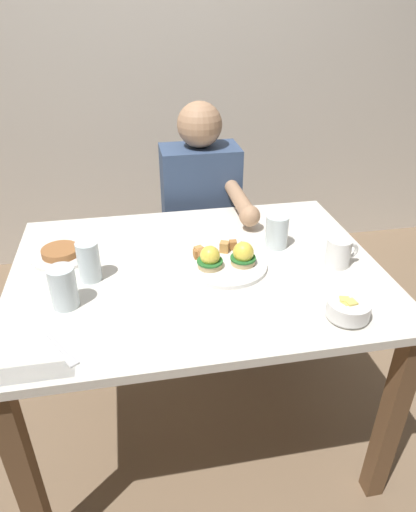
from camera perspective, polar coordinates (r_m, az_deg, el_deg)
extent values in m
plane|color=#7F664C|center=(1.98, -1.15, -19.99)|extent=(6.00, 6.00, 0.00)
cube|color=silver|center=(2.77, -7.17, 25.47)|extent=(4.80, 0.10, 2.60)
cube|color=white|center=(1.50, -1.43, -1.92)|extent=(1.20, 0.90, 0.03)
cube|color=#4C6BB7|center=(1.17, 1.80, -11.71)|extent=(1.20, 0.06, 0.00)
cube|color=#4C6BB7|center=(1.84, -3.46, 4.95)|extent=(1.20, 0.06, 0.00)
cube|color=brown|center=(1.49, -21.92, -24.60)|extent=(0.06, 0.06, 0.71)
cube|color=brown|center=(1.62, 21.99, -18.56)|extent=(0.06, 0.06, 0.71)
cube|color=brown|center=(2.05, -18.62, -6.21)|extent=(0.06, 0.06, 0.71)
cube|color=brown|center=(2.15, 11.54, -3.20)|extent=(0.06, 0.06, 0.71)
cylinder|color=white|center=(1.49, 2.25, -1.17)|extent=(0.27, 0.27, 0.01)
cylinder|color=tan|center=(1.46, 0.24, -1.04)|extent=(0.08, 0.08, 0.02)
cylinder|color=#286B2D|center=(1.45, 0.24, -0.64)|extent=(0.08, 0.08, 0.01)
sphere|color=yellow|center=(1.44, 0.25, 0.06)|extent=(0.06, 0.06, 0.06)
cylinder|color=tan|center=(1.48, 4.42, -0.63)|extent=(0.08, 0.08, 0.02)
cylinder|color=#286B2D|center=(1.48, 4.44, -0.23)|extent=(0.08, 0.08, 0.01)
sphere|color=yellow|center=(1.47, 4.47, 0.50)|extent=(0.07, 0.07, 0.07)
cube|color=#AD7038|center=(1.49, -0.54, 0.10)|extent=(0.04, 0.04, 0.04)
cube|color=tan|center=(1.54, 2.06, 1.15)|extent=(0.04, 0.04, 0.04)
cube|color=#AD7038|center=(1.56, 3.17, 1.41)|extent=(0.03, 0.03, 0.03)
cube|color=#AD7038|center=(1.51, -1.37, 0.24)|extent=(0.02, 0.02, 0.03)
cube|color=#AD7038|center=(1.52, -1.25, 0.39)|extent=(0.03, 0.03, 0.02)
cube|color=#AD7038|center=(1.51, -0.60, 0.31)|extent=(0.04, 0.04, 0.03)
cube|color=tan|center=(1.54, 4.35, 1.04)|extent=(0.03, 0.03, 0.04)
cube|color=tan|center=(1.52, -1.14, 0.62)|extent=(0.04, 0.04, 0.03)
cylinder|color=white|center=(1.32, 17.06, -7.27)|extent=(0.10, 0.10, 0.01)
cylinder|color=white|center=(1.31, 17.24, -6.31)|extent=(0.12, 0.12, 0.04)
cube|color=#F4A85B|center=(1.32, 16.89, -6.13)|extent=(0.03, 0.03, 0.02)
cube|color=#F4A85B|center=(1.31, 17.00, -5.65)|extent=(0.03, 0.03, 0.02)
cube|color=#B7E093|center=(1.30, 16.89, -6.82)|extent=(0.03, 0.03, 0.02)
cube|color=#F4DB66|center=(1.30, 16.95, -5.99)|extent=(0.03, 0.03, 0.03)
cube|color=#F4DB66|center=(1.30, 17.50, -5.95)|extent=(0.03, 0.03, 0.03)
cube|color=#EA6B70|center=(1.31, 17.15, -6.22)|extent=(0.03, 0.03, 0.03)
cube|color=#F4DB66|center=(1.30, 16.77, -5.62)|extent=(0.03, 0.03, 0.03)
cube|color=#F4DB66|center=(1.30, 18.64, -6.48)|extent=(0.04, 0.04, 0.03)
cylinder|color=white|center=(1.54, 16.07, 0.42)|extent=(0.08, 0.08, 0.09)
cylinder|color=black|center=(1.52, 16.29, 1.78)|extent=(0.07, 0.07, 0.01)
torus|color=white|center=(1.56, 17.51, 0.63)|extent=(0.06, 0.02, 0.06)
cube|color=silver|center=(1.24, -18.39, -10.63)|extent=(0.07, 0.11, 0.00)
cube|color=silver|center=(1.18, -16.78, -12.60)|extent=(0.04, 0.04, 0.00)
cylinder|color=silver|center=(1.34, -17.75, -3.77)|extent=(0.08, 0.08, 0.12)
cylinder|color=silver|center=(1.36, -17.60, -4.57)|extent=(0.07, 0.07, 0.08)
cylinder|color=silver|center=(1.60, 8.65, 3.07)|extent=(0.08, 0.08, 0.12)
cylinder|color=silver|center=(1.61, 8.59, 2.34)|extent=(0.07, 0.07, 0.07)
cylinder|color=silver|center=(1.44, -14.78, -0.65)|extent=(0.07, 0.07, 0.13)
cylinder|color=silver|center=(1.46, -14.62, -1.69)|extent=(0.06, 0.06, 0.07)
cylinder|color=white|center=(1.62, -18.01, -0.01)|extent=(0.20, 0.20, 0.01)
cylinder|color=#A36638|center=(1.61, -18.11, 0.54)|extent=(0.12, 0.12, 0.02)
cylinder|color=#33333D|center=(2.21, -2.74, -5.63)|extent=(0.11, 0.11, 0.45)
cylinder|color=#33333D|center=(2.24, 1.84, -5.14)|extent=(0.11, 0.11, 0.45)
cube|color=#384C70|center=(2.08, -0.98, 6.94)|extent=(0.34, 0.20, 0.50)
sphere|color=tan|center=(1.97, -1.07, 16.22)|extent=(0.19, 0.19, 0.19)
cylinder|color=tan|center=(1.84, 4.05, 7.02)|extent=(0.06, 0.30, 0.06)
sphere|color=tan|center=(1.70, 5.28, 5.05)|extent=(0.08, 0.08, 0.08)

